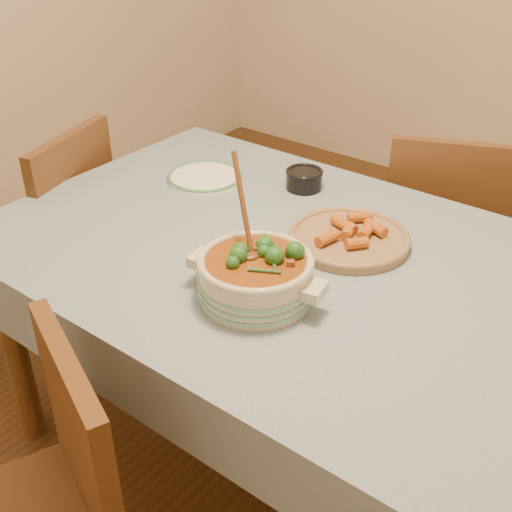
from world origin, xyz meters
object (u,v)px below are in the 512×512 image
Objects in this scene: fried_plate at (349,237)px; chair_near at (43,510)px; chair_far at (440,231)px; chair_left at (58,234)px; stew_casserole at (255,273)px; condiment_bowl at (304,178)px; white_plate at (205,177)px; dining_table at (295,283)px.

fried_plate is 0.97m from chair_near.
chair_left is (-1.06, -0.85, 0.01)m from chair_far.
chair_left is (-1.06, -0.18, -0.28)m from fried_plate.
stew_casserole is at bearing 64.16° from chair_left.
fried_plate is at bearing 102.09° from chair_near.
stew_casserole is 0.61m from condiment_bowl.
condiment_bowl is (0.28, 0.14, 0.02)m from white_plate.
dining_table is at bearing 99.53° from stew_casserole.
fried_plate is at bearing -36.31° from condiment_bowl.
fried_plate is at bearing -6.62° from white_plate.
fried_plate is 0.46× the size of chair_left.
chair_far reaches higher than fried_plate.
chair_left is at bearing 170.63° from stew_casserole.
chair_left is at bearing -170.30° from fried_plate.
white_plate is 0.57m from fried_plate.
chair_far is (0.05, 1.02, -0.33)m from stew_casserole.
condiment_bowl is 0.35m from fried_plate.
chair_left reaches higher than condiment_bowl.
condiment_bowl is 0.29× the size of fried_plate.
stew_casserole is at bearing 63.56° from chair_far.
condiment_bowl is at bearing 34.26° from chair_far.
white_plate is at bearing 23.06° from chair_far.
white_plate is at bearing 158.01° from dining_table.
stew_casserole is at bearing -97.36° from fried_plate.
white_plate is 0.61m from chair_left.
dining_table is 0.81m from chair_near.
dining_table is 4.12× the size of fried_plate.
dining_table is at bearing -59.05° from condiment_bowl.
dining_table is 0.19m from fried_plate.
condiment_bowl is 0.13× the size of chair_left.
chair_left is at bearing 15.07° from chair_far.
chair_far is at bearing 57.94° from condiment_bowl.
stew_casserole reaches higher than dining_table.
stew_casserole is 2.91× the size of condiment_bowl.
white_plate is at bearing 100.15° from chair_left.
condiment_bowl is at bearing 143.69° from fried_plate.
chair_left is (-0.77, -0.39, -0.29)m from condiment_bowl.
chair_left is (-0.49, -0.25, -0.27)m from white_plate.
chair_near is at bearing -83.89° from condiment_bowl.
chair_near reaches higher than condiment_bowl.
fried_plate is at bearing 65.96° from chair_far.
dining_table is 0.53m from white_plate.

